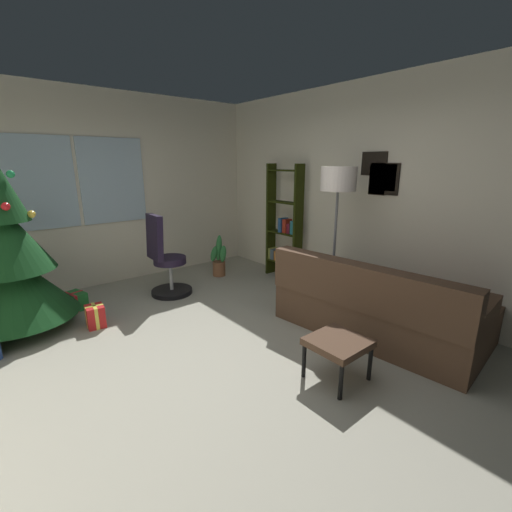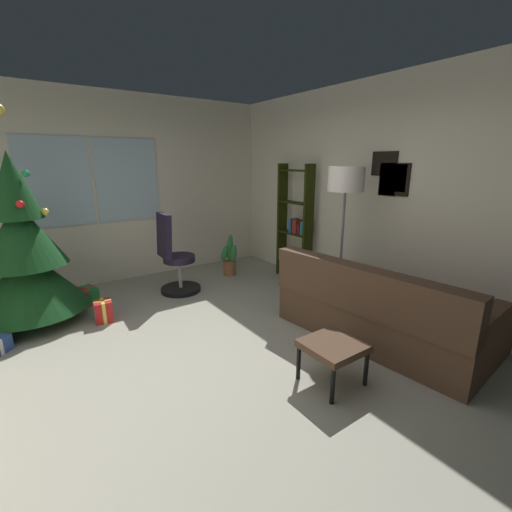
% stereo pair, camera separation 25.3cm
% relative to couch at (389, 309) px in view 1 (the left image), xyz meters
% --- Properties ---
extents(ground_plane, '(4.74, 5.61, 0.10)m').
position_rel_couch_xyz_m(ground_plane, '(-1.68, 0.78, -0.34)').
color(ground_plane, '#9C9989').
extents(wall_back_with_windows, '(4.74, 0.12, 2.77)m').
position_rel_couch_xyz_m(wall_back_with_windows, '(-1.70, 3.64, 1.10)').
color(wall_back_with_windows, beige).
rests_on(wall_back_with_windows, ground_plane).
extents(wall_right_with_frames, '(0.12, 5.61, 2.77)m').
position_rel_couch_xyz_m(wall_right_with_frames, '(0.74, 0.78, 1.09)').
color(wall_right_with_frames, beige).
rests_on(wall_right_with_frames, ground_plane).
extents(couch, '(1.74, 2.11, 0.85)m').
position_rel_couch_xyz_m(couch, '(0.00, 0.00, 0.00)').
color(couch, '#4C3525').
rests_on(couch, ground_plane).
extents(footstool, '(0.46, 0.44, 0.37)m').
position_rel_couch_xyz_m(footstool, '(-1.05, -0.14, 0.02)').
color(footstool, '#4C3525').
rests_on(footstool, ground_plane).
extents(holiday_tree, '(1.20, 1.20, 2.35)m').
position_rel_couch_xyz_m(holiday_tree, '(-3.00, 2.63, 0.50)').
color(holiday_tree, '#4C331E').
rests_on(holiday_tree, ground_plane).
extents(gift_box_red, '(0.20, 0.23, 0.25)m').
position_rel_couch_xyz_m(gift_box_red, '(-2.35, 2.18, -0.17)').
color(gift_box_red, red).
rests_on(gift_box_red, ground_plane).
extents(gift_box_green, '(0.37, 0.34, 0.22)m').
position_rel_couch_xyz_m(gift_box_green, '(-2.46, 2.84, -0.19)').
color(gift_box_green, '#1E722D').
rests_on(gift_box_green, ground_plane).
extents(office_chair, '(0.56, 0.56, 1.13)m').
position_rel_couch_xyz_m(office_chair, '(-1.30, 2.57, 0.15)').
color(office_chair, black).
rests_on(office_chair, ground_plane).
extents(bookshelf, '(0.18, 0.64, 1.77)m').
position_rel_couch_xyz_m(bookshelf, '(0.48, 2.08, 0.48)').
color(bookshelf, black).
rests_on(bookshelf, ground_plane).
extents(floor_lamp, '(0.42, 0.42, 1.74)m').
position_rel_couch_xyz_m(floor_lamp, '(0.16, 0.87, 1.21)').
color(floor_lamp, slate).
rests_on(floor_lamp, ground_plane).
extents(potted_plant, '(0.31, 0.29, 0.66)m').
position_rel_couch_xyz_m(potted_plant, '(-0.26, 2.83, -0.04)').
color(potted_plant, brown).
rests_on(potted_plant, ground_plane).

